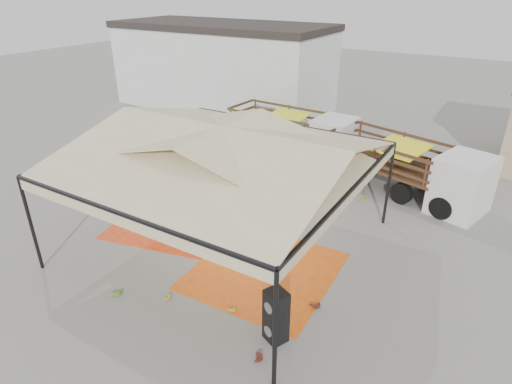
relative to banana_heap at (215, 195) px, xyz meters
The scene contains 17 objects.
ground 2.55m from the banana_heap, 45.01° to the right, with size 90.00×90.00×0.00m, color slate.
canopy_tent 3.71m from the banana_heap, 45.01° to the right, with size 8.10×8.10×4.00m.
building_white 14.91m from the banana_heap, 123.95° to the left, with size 14.30×6.30×5.40m.
tarp_left 1.83m from the banana_heap, 113.48° to the right, with size 3.91×3.73×0.01m, color #E94B15.
tarp_right 4.35m from the banana_heap, 34.06° to the right, with size 3.92×4.12×0.01m, color orange.
banana_heap is the anchor object (origin of this frame).
hand_yellow_a 5.68m from the banana_heap, 49.67° to the right, with size 0.39×0.32×0.18m, color gold.
hand_yellow_b 5.27m from the banana_heap, 68.82° to the right, with size 0.41×0.33×0.18m, color gold.
hand_red_a 6.27m from the banana_heap, 29.08° to the right, with size 0.44×0.36×0.20m, color #531C12.
hand_red_b 7.42m from the banana_heap, 46.88° to the right, with size 0.47×0.38×0.21m, color #5E1E15.
hand_green 5.51m from the banana_heap, 84.03° to the right, with size 0.47×0.38×0.21m, color #4D811A.
hanging_bunches 4.47m from the banana_heap, 20.71° to the right, with size 4.74×0.24×0.20m.
speaker_stack 6.91m from the banana_heap, 41.73° to the right, with size 0.65×0.62×1.41m.
banana_leaves 0.55m from the banana_heap, 45.11° to the right, with size 0.96×1.36×3.70m, color #266F1D, non-canonical shape.
vendor 3.22m from the banana_heap, 46.38° to the left, with size 0.60×0.40×1.65m, color gray.
truck_left 6.70m from the banana_heap, 89.91° to the left, with size 6.35×2.55×2.14m.
truck_right 7.81m from the banana_heap, 40.61° to the left, with size 6.63×3.78×2.16m.
Camera 1 is at (7.00, -9.65, 7.77)m, focal length 30.00 mm.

